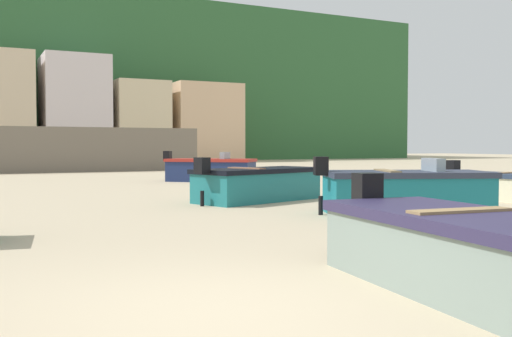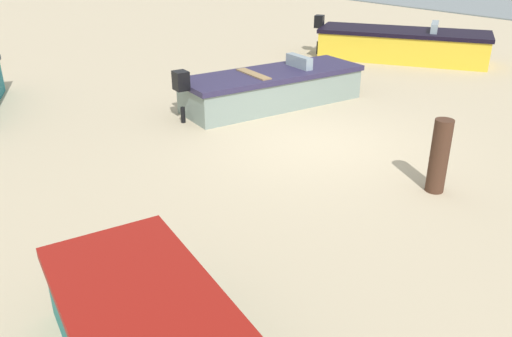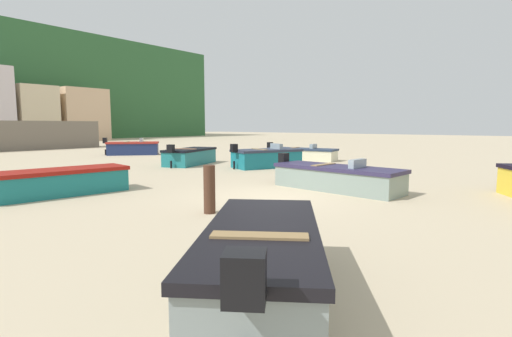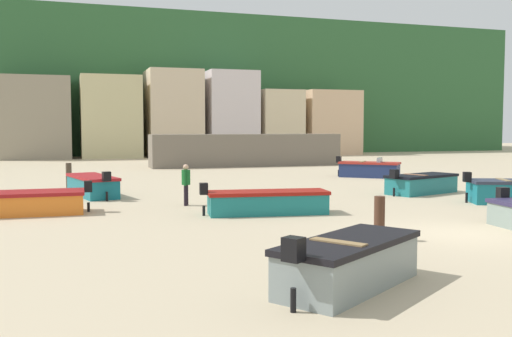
{
  "view_description": "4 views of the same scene",
  "coord_description": "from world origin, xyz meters",
  "px_view_note": "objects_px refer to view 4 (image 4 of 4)",
  "views": [
    {
      "loc": [
        -2.07,
        -4.88,
        1.49
      ],
      "look_at": [
        4.54,
        8.61,
        0.9
      ],
      "focal_mm": 41.01,
      "sensor_mm": 36.0,
      "label": 1
    },
    {
      "loc": [
        -6.79,
        6.77,
        3.79
      ],
      "look_at": [
        -2.05,
        3.02,
        1.04
      ],
      "focal_mm": 36.6,
      "sensor_mm": 36.0,
      "label": 2
    },
    {
      "loc": [
        -9.26,
        -6.84,
        2.19
      ],
      "look_at": [
        1.81,
        2.04,
        0.56
      ],
      "focal_mm": 26.81,
      "sensor_mm": 36.0,
      "label": 3
    },
    {
      "loc": [
        -10.65,
        -13.75,
        3.04
      ],
      "look_at": [
        -2.14,
        12.43,
        1.1
      ],
      "focal_mm": 40.52,
      "sensor_mm": 36.0,
      "label": 4
    }
  ],
  "objects_px": {
    "boat_orange_9": "(10,203)",
    "boat_teal_4": "(421,184)",
    "boat_teal_1": "(92,186)",
    "mooring_post_mid_beach": "(379,218)",
    "mooring_post_near_water": "(69,175)",
    "boat_grey_2": "(349,263)",
    "beach_walker_foreground": "(186,181)",
    "boat_teal_0": "(267,202)",
    "boat_navy_5": "(369,169)"
  },
  "relations": [
    {
      "from": "boat_teal_0",
      "to": "boat_navy_5",
      "type": "distance_m",
      "value": 16.5
    },
    {
      "from": "mooring_post_mid_beach",
      "to": "boat_grey_2",
      "type": "bearing_deg",
      "value": -126.73
    },
    {
      "from": "boat_teal_1",
      "to": "beach_walker_foreground",
      "type": "relative_size",
      "value": 2.72
    },
    {
      "from": "boat_teal_1",
      "to": "boat_teal_4",
      "type": "relative_size",
      "value": 1.1
    },
    {
      "from": "boat_orange_9",
      "to": "boat_teal_4",
      "type": "bearing_deg",
      "value": -84.46
    },
    {
      "from": "mooring_post_near_water",
      "to": "boat_grey_2",
      "type": "bearing_deg",
      "value": -76.48
    },
    {
      "from": "boat_grey_2",
      "to": "mooring_post_mid_beach",
      "type": "bearing_deg",
      "value": 109.41
    },
    {
      "from": "boat_grey_2",
      "to": "boat_orange_9",
      "type": "xyz_separation_m",
      "value": [
        -7.01,
        11.94,
        -0.06
      ]
    },
    {
      "from": "boat_teal_0",
      "to": "boat_grey_2",
      "type": "distance_m",
      "value": 9.52
    },
    {
      "from": "boat_teal_4",
      "to": "boat_navy_5",
      "type": "relative_size",
      "value": 1.09
    },
    {
      "from": "boat_teal_1",
      "to": "boat_orange_9",
      "type": "xyz_separation_m",
      "value": [
        -2.98,
        -4.99,
        -0.05
      ]
    },
    {
      "from": "boat_teal_0",
      "to": "boat_teal_1",
      "type": "relative_size",
      "value": 1.04
    },
    {
      "from": "boat_teal_0",
      "to": "mooring_post_mid_beach",
      "type": "distance_m",
      "value": 5.61
    },
    {
      "from": "beach_walker_foreground",
      "to": "boat_grey_2",
      "type": "bearing_deg",
      "value": -155.73
    },
    {
      "from": "boat_teal_1",
      "to": "mooring_post_mid_beach",
      "type": "distance_m",
      "value": 14.75
    },
    {
      "from": "boat_navy_5",
      "to": "boat_orange_9",
      "type": "bearing_deg",
      "value": -22.66
    },
    {
      "from": "boat_teal_1",
      "to": "boat_grey_2",
      "type": "height_order",
      "value": "boat_grey_2"
    },
    {
      "from": "boat_teal_1",
      "to": "boat_teal_4",
      "type": "xyz_separation_m",
      "value": [
        14.55,
        -3.7,
        -0.01
      ]
    },
    {
      "from": "boat_teal_4",
      "to": "mooring_post_near_water",
      "type": "distance_m",
      "value": 17.36
    },
    {
      "from": "boat_grey_2",
      "to": "mooring_post_mid_beach",
      "type": "relative_size",
      "value": 3.05
    },
    {
      "from": "boat_grey_2",
      "to": "mooring_post_mid_beach",
      "type": "xyz_separation_m",
      "value": [
        2.93,
        3.93,
        0.12
      ]
    },
    {
      "from": "boat_grey_2",
      "to": "mooring_post_near_water",
      "type": "relative_size",
      "value": 2.91
    },
    {
      "from": "boat_teal_0",
      "to": "boat_teal_4",
      "type": "distance_m",
      "value": 9.7
    },
    {
      "from": "boat_teal_0",
      "to": "boat_teal_1",
      "type": "height_order",
      "value": "boat_teal_1"
    },
    {
      "from": "boat_teal_0",
      "to": "mooring_post_mid_beach",
      "type": "height_order",
      "value": "mooring_post_mid_beach"
    },
    {
      "from": "boat_teal_4",
      "to": "boat_teal_1",
      "type": "bearing_deg",
      "value": -123.47
    },
    {
      "from": "boat_teal_1",
      "to": "mooring_post_mid_beach",
      "type": "bearing_deg",
      "value": -75.11
    },
    {
      "from": "mooring_post_mid_beach",
      "to": "beach_walker_foreground",
      "type": "xyz_separation_m",
      "value": [
        -3.61,
        8.54,
        0.35
      ]
    },
    {
      "from": "boat_teal_1",
      "to": "mooring_post_mid_beach",
      "type": "height_order",
      "value": "boat_teal_1"
    },
    {
      "from": "boat_grey_2",
      "to": "boat_teal_4",
      "type": "distance_m",
      "value": 16.89
    },
    {
      "from": "boat_grey_2",
      "to": "boat_navy_5",
      "type": "xyz_separation_m",
      "value": [
        12.54,
        21.74,
        0.01
      ]
    },
    {
      "from": "boat_teal_0",
      "to": "boat_teal_4",
      "type": "height_order",
      "value": "boat_teal_4"
    },
    {
      "from": "boat_teal_4",
      "to": "mooring_post_near_water",
      "type": "bearing_deg",
      "value": -135.6
    },
    {
      "from": "boat_orange_9",
      "to": "mooring_post_near_water",
      "type": "xyz_separation_m",
      "value": [
        1.98,
        9.0,
        0.22
      ]
    },
    {
      "from": "boat_grey_2",
      "to": "mooring_post_near_water",
      "type": "height_order",
      "value": "mooring_post_near_water"
    },
    {
      "from": "boat_grey_2",
      "to": "beach_walker_foreground",
      "type": "bearing_deg",
      "value": 149.25
    },
    {
      "from": "boat_orange_9",
      "to": "boat_grey_2",
      "type": "bearing_deg",
      "value": -148.22
    },
    {
      "from": "mooring_post_near_water",
      "to": "boat_teal_1",
      "type": "bearing_deg",
      "value": -76.05
    },
    {
      "from": "boat_teal_1",
      "to": "mooring_post_near_water",
      "type": "xyz_separation_m",
      "value": [
        -1.0,
        4.02,
        0.17
      ]
    },
    {
      "from": "mooring_post_near_water",
      "to": "beach_walker_foreground",
      "type": "xyz_separation_m",
      "value": [
        4.36,
        -8.47,
        0.32
      ]
    },
    {
      "from": "boat_navy_5",
      "to": "boat_orange_9",
      "type": "relative_size",
      "value": 0.69
    },
    {
      "from": "boat_teal_0",
      "to": "boat_grey_2",
      "type": "xyz_separation_m",
      "value": [
        -1.61,
        -9.38,
        0.06
      ]
    },
    {
      "from": "boat_teal_1",
      "to": "beach_walker_foreground",
      "type": "xyz_separation_m",
      "value": [
        3.36,
        -4.45,
        0.49
      ]
    },
    {
      "from": "boat_teal_0",
      "to": "boat_orange_9",
      "type": "bearing_deg",
      "value": -98.94
    },
    {
      "from": "beach_walker_foreground",
      "to": "mooring_post_near_water",
      "type": "bearing_deg",
      "value": 48.41
    },
    {
      "from": "boat_teal_0",
      "to": "beach_walker_foreground",
      "type": "relative_size",
      "value": 2.83
    },
    {
      "from": "mooring_post_near_water",
      "to": "mooring_post_mid_beach",
      "type": "relative_size",
      "value": 1.05
    },
    {
      "from": "mooring_post_near_water",
      "to": "beach_walker_foreground",
      "type": "bearing_deg",
      "value": -62.76
    },
    {
      "from": "boat_grey_2",
      "to": "beach_walker_foreground",
      "type": "distance_m",
      "value": 12.5
    },
    {
      "from": "boat_orange_9",
      "to": "mooring_post_mid_beach",
      "type": "height_order",
      "value": "mooring_post_mid_beach"
    }
  ]
}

